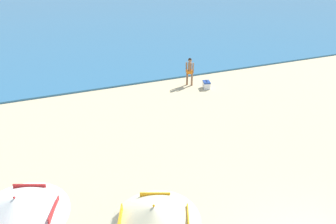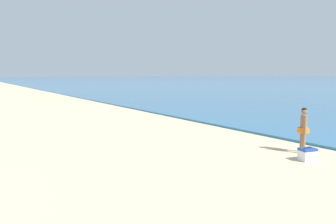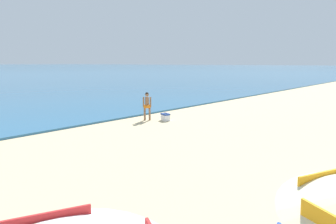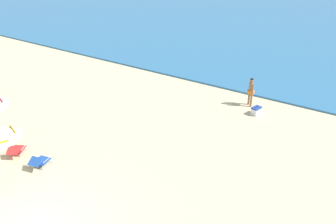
# 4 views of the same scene
# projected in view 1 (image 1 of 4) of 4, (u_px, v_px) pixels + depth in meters

# --- Properties ---
(beach_umbrella_striped_main) EXTENTS (3.02, 3.01, 2.08)m
(beach_umbrella_striped_main) POSITION_uv_depth(u_px,v_px,m) (154.00, 215.00, 8.38)
(beach_umbrella_striped_main) COLOR silver
(beach_umbrella_striped_main) RESTS_ON ground
(beach_umbrella_striped_second) EXTENTS (3.46, 3.46, 2.07)m
(beach_umbrella_striped_second) POSITION_uv_depth(u_px,v_px,m) (16.00, 208.00, 8.65)
(beach_umbrella_striped_second) COLOR silver
(beach_umbrella_striped_second) RESTS_ON ground
(lounge_chair_beside_umbrella) EXTENTS (0.69, 0.97, 0.52)m
(lounge_chair_beside_umbrella) POSITION_uv_depth(u_px,v_px,m) (178.00, 220.00, 10.30)
(lounge_chair_beside_umbrella) COLOR #1E4799
(lounge_chair_beside_umbrella) RESTS_ON ground
(person_standing_near_shore) EXTENTS (0.38, 0.38, 1.57)m
(person_standing_near_shore) POSITION_uv_depth(u_px,v_px,m) (190.00, 70.00, 20.02)
(person_standing_near_shore) COLOR #8C6042
(person_standing_near_shore) RESTS_ON ground
(cooler_box) EXTENTS (0.46, 0.57, 0.43)m
(cooler_box) POSITION_uv_depth(u_px,v_px,m) (206.00, 85.00, 19.92)
(cooler_box) COLOR white
(cooler_box) RESTS_ON ground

